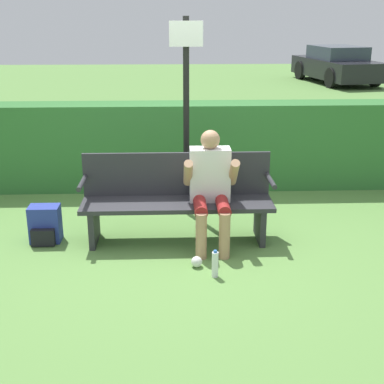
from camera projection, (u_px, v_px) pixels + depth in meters
name	position (u px, v px, depth m)	size (l,w,h in m)	color
ground_plane	(178.00, 241.00, 5.70)	(40.00, 40.00, 0.00)	#5B8942
hedge_back	(175.00, 146.00, 7.26)	(12.00, 0.51, 1.16)	#337033
park_bench	(177.00, 198.00, 5.62)	(1.99, 0.50, 0.91)	#2D2D33
person_seated	(211.00, 184.00, 5.44)	(0.55, 0.65, 1.18)	silver
backpack	(45.00, 225.00, 5.62)	(0.32, 0.28, 0.39)	#283893
water_bottle	(215.00, 264.00, 4.89)	(0.06, 0.06, 0.26)	white
signpost	(186.00, 106.00, 6.06)	(0.37, 0.09, 2.27)	black
parked_car	(336.00, 65.00, 18.08)	(2.30, 4.11, 1.22)	black
litter_crumple	(197.00, 262.00, 5.09)	(0.11, 0.11, 0.11)	silver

